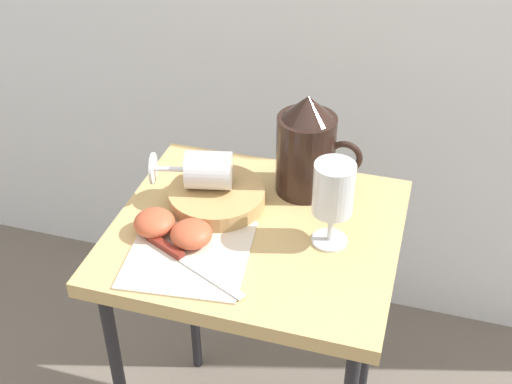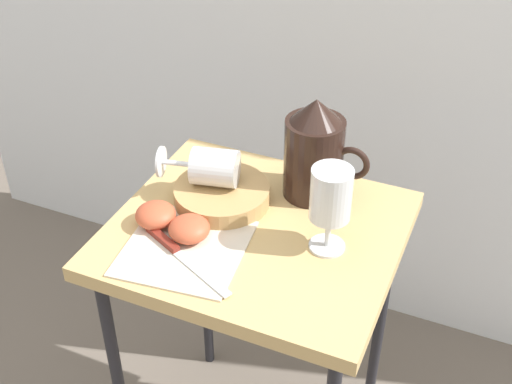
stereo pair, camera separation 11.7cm
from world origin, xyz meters
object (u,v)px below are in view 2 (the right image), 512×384
Objects in this scene: pitcher at (314,157)px; wine_glass_upright at (330,200)px; knife at (175,249)px; apple_half_right at (189,229)px; wine_glass_tipped_near at (212,167)px; basket_tray at (222,195)px; table at (256,258)px; apple_half_left at (156,215)px.

wine_glass_upright is at bearing -62.04° from pitcher.
wine_glass_upright is at bearing 26.23° from knife.
wine_glass_upright is at bearing 17.61° from apple_half_right.
wine_glass_tipped_near is at bearing 93.48° from knife.
wine_glass_tipped_near reaches higher than basket_tray.
table is 9.03× the size of apple_half_right.
wine_glass_upright reaches higher than apple_half_right.
basket_tray is at bearing -146.46° from pitcher.
apple_half_right is (0.02, -0.13, -0.05)m from wine_glass_tipped_near.
pitcher is 0.31m from apple_half_left.
apple_half_right is (-0.23, -0.07, -0.08)m from wine_glass_upright.
wine_glass_tipped_near is (-0.25, 0.06, -0.03)m from wine_glass_upright.
wine_glass_tipped_near is 2.18× the size of apple_half_right.
knife is (-0.01, -0.17, -0.01)m from basket_tray.
pitcher reaches higher than knife.
pitcher is at bearing 55.44° from apple_half_right.
apple_half_left is (-0.08, -0.11, 0.01)m from basket_tray.
pitcher is at bearing 117.96° from wine_glass_upright.
knife is at bearing -120.92° from pitcher.
wine_glass_tipped_near is at bearing 162.74° from basket_tray.
basket_tray is 2.47× the size of apple_half_right.
apple_half_right is at bearing 81.89° from knife.
table is at bearing -25.18° from wine_glass_tipped_near.
table is 3.27× the size of pitcher.
pitcher reaches higher than apple_half_left.
basket_tray is 0.25m from wine_glass_upright.
wine_glass_upright is at bearing 11.46° from apple_half_left.
apple_half_left and apple_half_right have the same top height.
pitcher reaches higher than wine_glass_upright.
knife is at bearing -98.11° from apple_half_right.
knife is at bearing -93.67° from basket_tray.
wine_glass_upright is 0.28m from knife.
table is at bearing 178.36° from wine_glass_upright.
apple_half_left is at bearing -116.06° from wine_glass_tipped_near.
wine_glass_tipped_near is at bearing -151.60° from pitcher.
table is at bearing 49.99° from knife.
apple_half_left is (-0.06, -0.12, -0.05)m from wine_glass_tipped_near.
pitcher is 0.97× the size of knife.
pitcher reaches higher than apple_half_right.
basket_tray is at bearing 86.33° from knife.
apple_half_right is at bearing -8.65° from apple_half_left.
wine_glass_upright is at bearing -12.42° from basket_tray.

